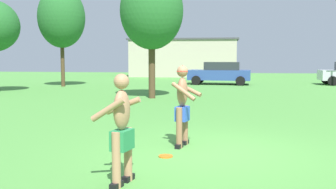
{
  "coord_description": "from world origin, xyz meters",
  "views": [
    {
      "loc": [
        0.21,
        -7.81,
        1.93
      ],
      "look_at": [
        -0.96,
        0.54,
        1.12
      ],
      "focal_mm": 41.8,
      "sensor_mm": 36.0,
      "label": 1
    }
  ],
  "objects": [
    {
      "name": "tree_right_field",
      "position": [
        -10.15,
        16.55,
        4.46
      ],
      "size": [
        3.02,
        3.02,
        6.43
      ],
      "color": "#4C3823",
      "rests_on": "ground_plane"
    },
    {
      "name": "tree_near_building",
      "position": [
        -3.06,
        10.15,
        4.02
      ],
      "size": [
        2.91,
        2.91,
        5.82
      ],
      "color": "#4C3823",
      "rests_on": "ground_plane"
    },
    {
      "name": "player_in_green",
      "position": [
        -1.28,
        -2.17,
        0.89
      ],
      "size": [
        0.67,
        0.64,
        1.68
      ],
      "color": "black",
      "rests_on": "ground_plane"
    },
    {
      "name": "player_with_cap",
      "position": [
        -0.63,
        0.49,
        0.97
      ],
      "size": [
        0.65,
        0.75,
        1.75
      ],
      "color": "black",
      "rests_on": "ground_plane"
    },
    {
      "name": "car_blue_near_post",
      "position": [
        0.03,
        19.87,
        0.82
      ],
      "size": [
        4.43,
        2.31,
        1.58
      ],
      "color": "#2D478C",
      "rests_on": "ground_plane"
    },
    {
      "name": "ground_plane",
      "position": [
        0.0,
        0.0,
        0.0
      ],
      "size": [
        80.0,
        80.0,
        0.0
      ],
      "primitive_type": "plane",
      "color": "#4C8E3D"
    },
    {
      "name": "outbuilding_behind_lot",
      "position": [
        -3.62,
        31.41,
        1.85
      ],
      "size": [
        10.56,
        5.88,
        3.69
      ],
      "color": "#B2A893",
      "rests_on": "ground_plane"
    },
    {
      "name": "frisbee",
      "position": [
        -0.86,
        -0.46,
        0.01
      ],
      "size": [
        0.28,
        0.28,
        0.03
      ],
      "primitive_type": "cylinder",
      "color": "orange",
      "rests_on": "ground_plane"
    }
  ]
}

